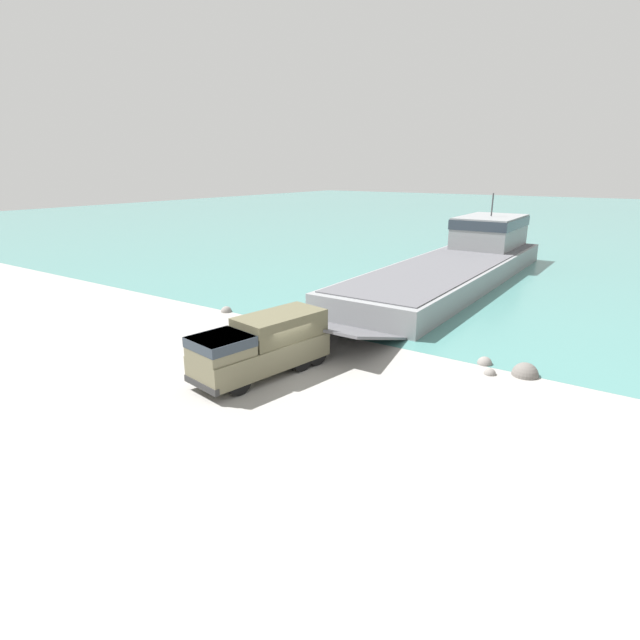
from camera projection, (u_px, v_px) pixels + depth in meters
name	position (u px, v px, depth m)	size (l,w,h in m)	color
ground_plane	(284.00, 372.00, 25.68)	(240.00, 240.00, 0.00)	gray
water_surface	(576.00, 220.00, 102.07)	(240.00, 180.00, 0.01)	#477F7A
landing_craft	(463.00, 258.00, 47.76)	(8.26, 39.66, 7.57)	gray
military_truck	(261.00, 345.00, 24.95)	(3.75, 7.70, 2.96)	#6B664C
soldier_on_ramp	(214.00, 345.00, 26.71)	(0.50, 0.41, 1.76)	#4C4738
shoreline_rock_a	(525.00, 375.00, 25.30)	(1.32, 1.32, 1.32)	#66605B
shoreline_rock_b	(490.00, 374.00, 25.45)	(0.61, 0.61, 0.61)	gray
shoreline_rock_c	(484.00, 364.00, 26.78)	(0.80, 0.80, 0.80)	gray
shoreline_rock_d	(226.00, 312.00, 36.51)	(0.81, 0.81, 0.81)	gray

